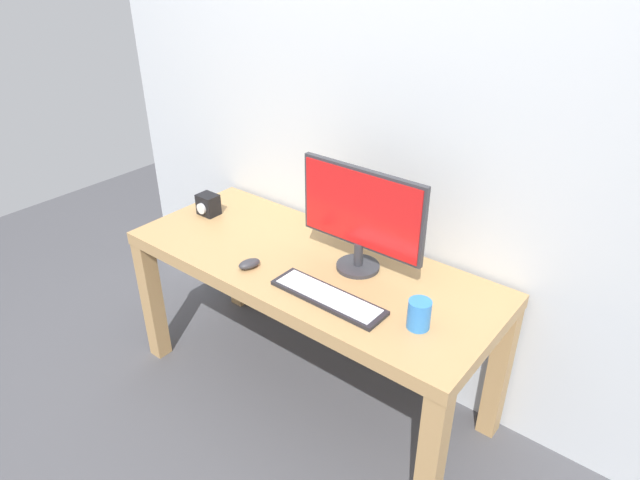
# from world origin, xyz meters

# --- Properties ---
(ground_plane) EXTENTS (6.00, 6.00, 0.00)m
(ground_plane) POSITION_xyz_m (0.00, 0.00, 0.00)
(ground_plane) COLOR #4C4C51
(wall_back) EXTENTS (3.04, 0.04, 3.00)m
(wall_back) POSITION_xyz_m (0.00, 0.37, 1.50)
(wall_back) COLOR silver
(wall_back) RESTS_ON ground_plane
(desk) EXTENTS (1.62, 0.66, 0.71)m
(desk) POSITION_xyz_m (0.00, 0.00, 0.61)
(desk) COLOR tan
(desk) RESTS_ON ground_plane
(monitor) EXTENTS (0.55, 0.18, 0.43)m
(monitor) POSITION_xyz_m (0.19, 0.09, 0.95)
(monitor) COLOR #333338
(monitor) RESTS_ON desk
(keyboard_primary) EXTENTS (0.47, 0.14, 0.02)m
(keyboard_primary) POSITION_xyz_m (0.23, -0.17, 0.72)
(keyboard_primary) COLOR #232328
(keyboard_primary) RESTS_ON desk
(mouse) EXTENTS (0.08, 0.11, 0.04)m
(mouse) POSITION_xyz_m (-0.16, -0.19, 0.73)
(mouse) COLOR #333338
(mouse) RESTS_ON desk
(audio_controller) EXTENTS (0.10, 0.09, 0.10)m
(audio_controller) POSITION_xyz_m (-0.66, 0.03, 0.76)
(audio_controller) COLOR black
(audio_controller) RESTS_ON desk
(coffee_mug) EXTENTS (0.08, 0.08, 0.11)m
(coffee_mug) POSITION_xyz_m (0.58, -0.11, 0.77)
(coffee_mug) COLOR #337FD8
(coffee_mug) RESTS_ON desk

